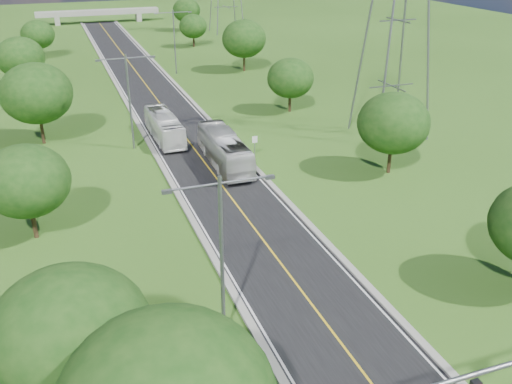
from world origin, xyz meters
TOP-DOWN VIEW (x-y plane):
  - ground at (0.00, 60.00)m, footprint 260.00×260.00m
  - road at (0.00, 66.00)m, footprint 8.00×150.00m
  - curb_left at (-4.25, 66.00)m, footprint 0.50×150.00m
  - curb_right at (4.25, 66.00)m, footprint 0.50×150.00m
  - speed_limit_sign at (5.20, 37.98)m, footprint 0.55×0.09m
  - overpass at (0.00, 140.00)m, footprint 30.00×3.00m
  - streetlight_near_left at (-6.00, 12.00)m, footprint 5.90×0.25m
  - streetlight_mid_left at (-6.00, 45.00)m, footprint 5.90×0.25m
  - streetlight_far_right at (6.00, 78.00)m, footprint 5.90×0.25m
  - power_tower_near at (22.00, 40.00)m, footprint 9.00×6.40m
  - tree_la at (-14.00, 8.00)m, footprint 7.14×7.14m
  - tree_lb at (-16.00, 28.00)m, footprint 6.30×6.30m
  - tree_lc at (-15.00, 50.00)m, footprint 7.56×7.56m
  - tree_ld at (-17.00, 74.00)m, footprint 6.72×6.72m
  - tree_le at (-14.50, 98.00)m, footprint 5.88×5.88m
  - tree_rb at (16.00, 30.00)m, footprint 6.72×6.72m
  - tree_rc at (15.00, 52.00)m, footprint 5.88×5.88m
  - tree_rd at (17.00, 76.00)m, footprint 7.14×7.14m
  - tree_re at (14.50, 100.00)m, footprint 5.46×5.46m
  - tree_rf at (18.00, 120.00)m, footprint 6.30×6.30m
  - bus_outbound at (1.72, 37.10)m, footprint 2.93×11.61m
  - bus_inbound at (-2.30, 46.68)m, footprint 2.63×10.53m

SIDE VIEW (x-z plane):
  - ground at x=0.00m, z-range 0.00..0.00m
  - road at x=0.00m, z-range 0.00..0.06m
  - curb_left at x=-4.25m, z-range 0.00..0.22m
  - curb_right at x=4.25m, z-range 0.00..0.22m
  - bus_inbound at x=-2.30m, z-range 0.06..2.98m
  - speed_limit_sign at x=5.20m, z-range 0.40..2.80m
  - bus_outbound at x=1.72m, z-range 0.06..3.28m
  - overpass at x=0.00m, z-range 0.81..4.01m
  - tree_re at x=14.50m, z-range 0.85..7.20m
  - tree_le at x=-14.50m, z-range 0.91..7.75m
  - tree_rc at x=15.00m, z-range 0.91..7.75m
  - tree_lb at x=-16.00m, z-range 0.98..8.31m
  - tree_rf at x=18.00m, z-range 0.98..8.31m
  - tree_ld at x=-17.00m, z-range 1.05..8.86m
  - tree_rb at x=16.00m, z-range 1.05..8.86m
  - tree_la at x=-14.00m, z-range 1.11..9.42m
  - tree_rd at x=17.00m, z-range 1.11..9.42m
  - tree_lc at x=-15.00m, z-range 1.18..9.97m
  - streetlight_near_left at x=-6.00m, z-range 0.94..10.94m
  - streetlight_mid_left at x=-6.00m, z-range 0.94..10.94m
  - streetlight_far_right at x=6.00m, z-range 0.94..10.94m
  - power_tower_near at x=22.00m, z-range 0.01..28.01m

